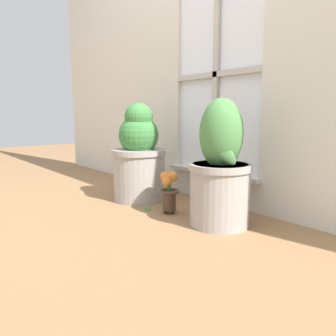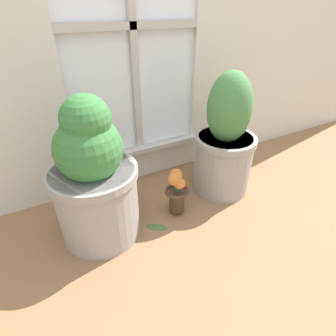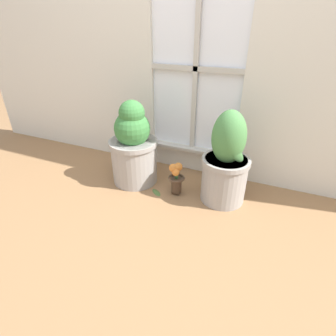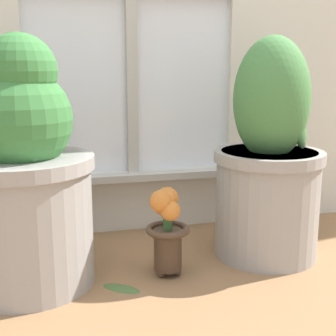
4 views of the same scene
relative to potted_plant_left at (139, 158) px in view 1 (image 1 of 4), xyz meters
The scene contains 6 objects.
ground_plane 0.49m from the potted_plant_left, 24.96° to the right, with size 10.00×10.00×0.00m, color olive.
wall_with_window 1.10m from the potted_plant_left, 46.82° to the left, with size 4.40×0.10×2.50m.
potted_plant_left is the anchor object (origin of this frame).
potted_plant_right 0.71m from the potted_plant_left, ahead, with size 0.33×0.33×0.67m.
flower_vase 0.40m from the potted_plant_left, ahead, with size 0.12×0.12×0.25m.
fallen_leaf 0.39m from the potted_plant_left, 22.84° to the right, with size 0.11×0.10×0.01m.
Camera 1 is at (1.48, -1.09, 0.58)m, focal length 35.00 mm.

